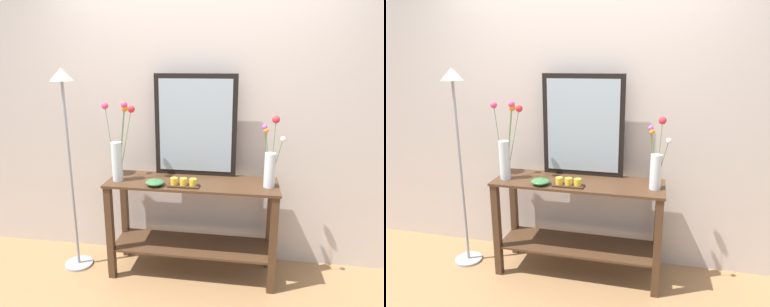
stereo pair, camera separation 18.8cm
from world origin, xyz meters
The scene contains 9 objects.
ground_plane centered at (0.00, 0.00, -0.01)m, with size 7.00×6.00×0.02m, color #997047.
wall_back centered at (0.00, 0.33, 1.35)m, with size 6.40×0.08×2.70m, color beige.
console_table centered at (0.00, 0.00, 0.51)m, with size 1.37×0.43×0.82m.
mirror_leaning centered at (0.00, 0.18, 1.24)m, with size 0.68×0.03×0.85m.
tall_vase_left centered at (-0.59, -0.05, 1.08)m, with size 0.27×0.17×0.64m.
vase_right centered at (0.61, -0.02, 1.01)m, with size 0.17×0.14×0.55m.
candle_tray centered at (-0.05, -0.12, 0.85)m, with size 0.24×0.09×0.07m.
decorative_bowl centered at (-0.27, -0.14, 0.85)m, with size 0.15×0.15×0.05m.
floor_lamp centered at (-1.02, -0.06, 1.16)m, with size 0.24×0.24×1.71m.
Camera 2 is at (0.59, -2.52, 1.74)m, focal length 31.79 mm.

